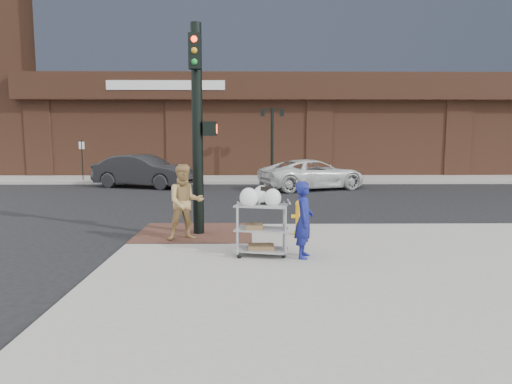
{
  "coord_description": "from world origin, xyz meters",
  "views": [
    {
      "loc": [
        0.77,
        -10.21,
        2.5
      ],
      "look_at": [
        0.9,
        0.16,
        1.25
      ],
      "focal_mm": 32.0,
      "sensor_mm": 36.0,
      "label": 1
    }
  ],
  "objects_px": {
    "lamp_post": "(272,135)",
    "fire_hydrant": "(300,217)",
    "pedestrian_tan": "(185,202)",
    "woman_blue": "(304,220)",
    "utility_cart": "(261,224)",
    "sedan_dark": "(143,171)",
    "traffic_signal_pole": "(198,123)",
    "minivan_white": "(313,174)"
  },
  "relations": [
    {
      "from": "sedan_dark",
      "to": "lamp_post",
      "type": "bearing_deg",
      "value": -43.41
    },
    {
      "from": "minivan_white",
      "to": "fire_hydrant",
      "type": "distance_m",
      "value": 11.21
    },
    {
      "from": "lamp_post",
      "to": "woman_blue",
      "type": "bearing_deg",
      "value": -90.61
    },
    {
      "from": "lamp_post",
      "to": "pedestrian_tan",
      "type": "height_order",
      "value": "lamp_post"
    },
    {
      "from": "pedestrian_tan",
      "to": "fire_hydrant",
      "type": "bearing_deg",
      "value": -7.96
    },
    {
      "from": "traffic_signal_pole",
      "to": "minivan_white",
      "type": "xyz_separation_m",
      "value": [
        4.25,
        10.89,
        -2.11
      ]
    },
    {
      "from": "sedan_dark",
      "to": "minivan_white",
      "type": "bearing_deg",
      "value": -77.11
    },
    {
      "from": "minivan_white",
      "to": "fire_hydrant",
      "type": "xyz_separation_m",
      "value": [
        -1.82,
        -11.06,
        -0.13
      ]
    },
    {
      "from": "lamp_post",
      "to": "traffic_signal_pole",
      "type": "height_order",
      "value": "traffic_signal_pole"
    },
    {
      "from": "fire_hydrant",
      "to": "traffic_signal_pole",
      "type": "bearing_deg",
      "value": 175.89
    },
    {
      "from": "lamp_post",
      "to": "traffic_signal_pole",
      "type": "bearing_deg",
      "value": -99.24
    },
    {
      "from": "woman_blue",
      "to": "fire_hydrant",
      "type": "relative_size",
      "value": 1.75
    },
    {
      "from": "lamp_post",
      "to": "utility_cart",
      "type": "xyz_separation_m",
      "value": [
        -1.02,
        -17.32,
        -1.84
      ]
    },
    {
      "from": "woman_blue",
      "to": "minivan_white",
      "type": "bearing_deg",
      "value": 4.83
    },
    {
      "from": "lamp_post",
      "to": "utility_cart",
      "type": "bearing_deg",
      "value": -93.37
    },
    {
      "from": "sedan_dark",
      "to": "minivan_white",
      "type": "distance_m",
      "value": 8.41
    },
    {
      "from": "pedestrian_tan",
      "to": "woman_blue",
      "type": "bearing_deg",
      "value": -50.29
    },
    {
      "from": "traffic_signal_pole",
      "to": "woman_blue",
      "type": "height_order",
      "value": "traffic_signal_pole"
    },
    {
      "from": "lamp_post",
      "to": "woman_blue",
      "type": "distance_m",
      "value": 17.56
    },
    {
      "from": "utility_cart",
      "to": "minivan_white",
      "type": "bearing_deg",
      "value": 77.85
    },
    {
      "from": "sedan_dark",
      "to": "utility_cart",
      "type": "relative_size",
      "value": 3.58
    },
    {
      "from": "sedan_dark",
      "to": "utility_cart",
      "type": "bearing_deg",
      "value": -139.34
    },
    {
      "from": "pedestrian_tan",
      "to": "fire_hydrant",
      "type": "height_order",
      "value": "pedestrian_tan"
    },
    {
      "from": "utility_cart",
      "to": "fire_hydrant",
      "type": "xyz_separation_m",
      "value": [
        0.97,
        1.92,
        -0.19
      ]
    },
    {
      "from": "pedestrian_tan",
      "to": "fire_hydrant",
      "type": "relative_size",
      "value": 2.03
    },
    {
      "from": "sedan_dark",
      "to": "fire_hydrant",
      "type": "relative_size",
      "value": 5.79
    },
    {
      "from": "lamp_post",
      "to": "fire_hydrant",
      "type": "xyz_separation_m",
      "value": [
        -0.05,
        -15.4,
        -2.03
      ]
    },
    {
      "from": "utility_cart",
      "to": "fire_hydrant",
      "type": "distance_m",
      "value": 2.16
    },
    {
      "from": "lamp_post",
      "to": "traffic_signal_pole",
      "type": "xyz_separation_m",
      "value": [
        -2.48,
        -15.23,
        0.21
      ]
    },
    {
      "from": "woman_blue",
      "to": "fire_hydrant",
      "type": "bearing_deg",
      "value": 9.45
    },
    {
      "from": "sedan_dark",
      "to": "utility_cart",
      "type": "distance_m",
      "value": 14.92
    },
    {
      "from": "lamp_post",
      "to": "woman_blue",
      "type": "xyz_separation_m",
      "value": [
        -0.19,
        -17.48,
        -1.72
      ]
    },
    {
      "from": "lamp_post",
      "to": "minivan_white",
      "type": "distance_m",
      "value": 5.06
    },
    {
      "from": "lamp_post",
      "to": "woman_blue",
      "type": "relative_size",
      "value": 2.67
    },
    {
      "from": "traffic_signal_pole",
      "to": "sedan_dark",
      "type": "relative_size",
      "value": 1.01
    },
    {
      "from": "fire_hydrant",
      "to": "woman_blue",
      "type": "bearing_deg",
      "value": -93.87
    },
    {
      "from": "minivan_white",
      "to": "utility_cart",
      "type": "distance_m",
      "value": 13.28
    },
    {
      "from": "lamp_post",
      "to": "utility_cart",
      "type": "relative_size",
      "value": 2.88
    },
    {
      "from": "traffic_signal_pole",
      "to": "pedestrian_tan",
      "type": "xyz_separation_m",
      "value": [
        -0.25,
        -0.66,
        -1.81
      ]
    },
    {
      "from": "traffic_signal_pole",
      "to": "fire_hydrant",
      "type": "height_order",
      "value": "traffic_signal_pole"
    },
    {
      "from": "sedan_dark",
      "to": "minivan_white",
      "type": "relative_size",
      "value": 0.96
    },
    {
      "from": "minivan_white",
      "to": "utility_cart",
      "type": "height_order",
      "value": "utility_cart"
    }
  ]
}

